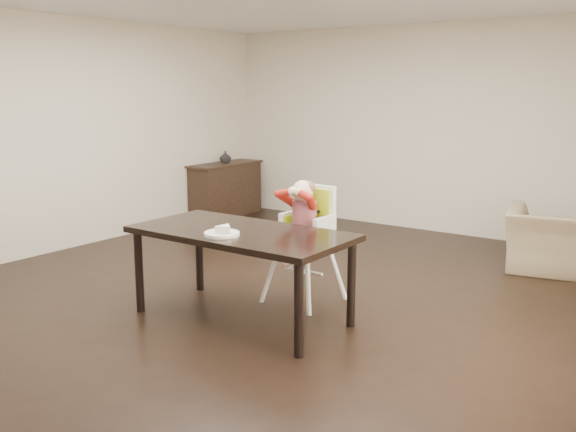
{
  "coord_description": "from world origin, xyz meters",
  "views": [
    {
      "loc": [
        3.44,
        -4.46,
        1.88
      ],
      "look_at": [
        0.34,
        -0.09,
        0.81
      ],
      "focal_mm": 40.0,
      "sensor_mm": 36.0,
      "label": 1
    }
  ],
  "objects_px": {
    "high_chair": "(306,216)",
    "sideboard": "(226,189)",
    "dining_table": "(241,240)",
    "armchair": "(559,231)"
  },
  "relations": [
    {
      "from": "high_chair",
      "to": "sideboard",
      "type": "height_order",
      "value": "high_chair"
    },
    {
      "from": "high_chair",
      "to": "dining_table",
      "type": "bearing_deg",
      "value": -99.25
    },
    {
      "from": "dining_table",
      "to": "high_chair",
      "type": "height_order",
      "value": "high_chair"
    },
    {
      "from": "dining_table",
      "to": "armchair",
      "type": "distance_m",
      "value": 3.47
    },
    {
      "from": "high_chair",
      "to": "sideboard",
      "type": "xyz_separation_m",
      "value": [
        -3.15,
        2.56,
        -0.38
      ]
    },
    {
      "from": "high_chair",
      "to": "sideboard",
      "type": "relative_size",
      "value": 0.87
    },
    {
      "from": "high_chair",
      "to": "sideboard",
      "type": "distance_m",
      "value": 4.08
    },
    {
      "from": "dining_table",
      "to": "high_chair",
      "type": "relative_size",
      "value": 1.64
    },
    {
      "from": "sideboard",
      "to": "armchair",
      "type": "bearing_deg",
      "value": -3.53
    },
    {
      "from": "dining_table",
      "to": "armchair",
      "type": "xyz_separation_m",
      "value": [
        1.79,
        2.96,
        -0.23
      ]
    }
  ]
}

